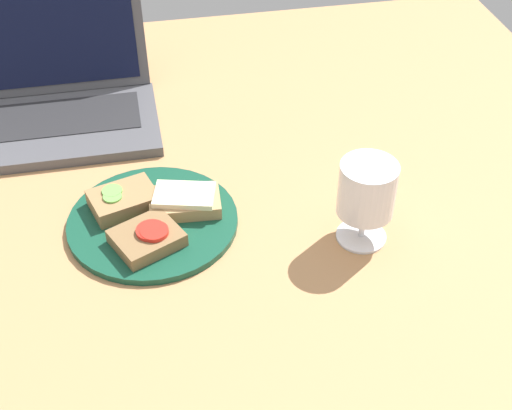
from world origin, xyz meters
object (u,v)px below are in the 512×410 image
at_px(sandwich_with_cheese, 185,201).
at_px(sandwich_with_cucumber, 123,200).
at_px(plate, 153,221).
at_px(sandwich_with_tomato, 148,237).
at_px(wine_glass, 367,193).
at_px(laptop, 56,97).

height_order(sandwich_with_cheese, sandwich_with_cucumber, same).
height_order(plate, sandwich_with_tomato, sandwich_with_tomato).
relative_size(plate, sandwich_with_cucumber, 2.25).
xyz_separation_m(plate, wine_glass, (0.30, -0.09, 0.08)).
height_order(plate, sandwich_with_cheese, sandwich_with_cheese).
relative_size(sandwich_with_cheese, laptop, 0.32).
bearing_deg(laptop, sandwich_with_cheese, -57.78).
bearing_deg(sandwich_with_cheese, plate, -162.65).
distance_m(sandwich_with_tomato, sandwich_with_cucumber, 0.09).
distance_m(plate, wine_glass, 0.32).
bearing_deg(sandwich_with_tomato, laptop, 109.18).
xyz_separation_m(plate, sandwich_with_cucumber, (-0.04, 0.04, 0.02)).
distance_m(plate, sandwich_with_cheese, 0.06).
xyz_separation_m(plate, sandwich_with_tomato, (-0.01, -0.05, 0.02)).
relative_size(sandwich_with_cheese, sandwich_with_cucumber, 0.98).
height_order(plate, laptop, laptop).
xyz_separation_m(sandwich_with_cheese, laptop, (-0.19, 0.30, 0.02)).
height_order(plate, sandwich_with_cucumber, sandwich_with_cucumber).
xyz_separation_m(sandwich_with_tomato, laptop, (-0.13, 0.37, 0.02)).
bearing_deg(plate, sandwich_with_cheese, 17.35).
bearing_deg(sandwich_with_cheese, sandwich_with_tomato, -132.02).
bearing_deg(plate, sandwich_with_cucumber, 137.65).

